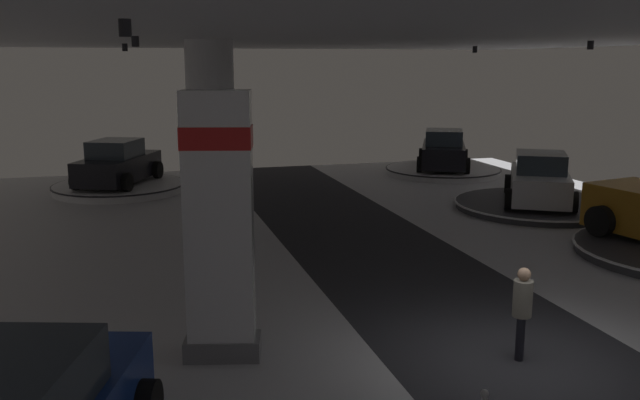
% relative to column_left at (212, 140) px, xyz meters
% --- Properties ---
extents(ground, '(24.00, 44.00, 0.06)m').
position_rel_column_left_xyz_m(ground, '(3.87, -9.90, -2.77)').
color(ground, silver).
extents(ceiling_with_spotlights, '(24.00, 44.00, 0.39)m').
position_rel_column_left_xyz_m(ceiling_with_spotlights, '(3.87, -9.90, 2.80)').
color(ceiling_with_spotlights, silver).
extents(column_left, '(1.33, 1.33, 5.50)m').
position_rel_column_left_xyz_m(column_left, '(0.00, 0.00, 0.00)').
color(column_left, silver).
rests_on(column_left, ground).
extents(brand_sign_pylon, '(1.38, 0.93, 4.47)m').
position_rel_column_left_xyz_m(brand_sign_pylon, '(-0.86, -8.31, -0.44)').
color(brand_sign_pylon, slate).
rests_on(brand_sign_pylon, ground).
extents(display_platform_deep_left, '(5.02, 5.02, 0.31)m').
position_rel_column_left_xyz_m(display_platform_deep_left, '(-2.73, 7.64, -2.58)').
color(display_platform_deep_left, silver).
rests_on(display_platform_deep_left, ground).
extents(display_car_deep_left, '(3.48, 4.57, 1.71)m').
position_rel_column_left_xyz_m(display_car_deep_left, '(-2.74, 7.62, -1.68)').
color(display_car_deep_left, black).
rests_on(display_car_deep_left, display_platform_deep_left).
extents(display_platform_far_right, '(5.58, 5.58, 0.24)m').
position_rel_column_left_xyz_m(display_platform_far_right, '(10.99, 0.51, -2.61)').
color(display_platform_far_right, '#333338').
rests_on(display_platform_far_right, ground).
extents(display_car_far_right, '(3.71, 4.53, 1.71)m').
position_rel_column_left_xyz_m(display_car_far_right, '(10.98, 0.48, -1.74)').
color(display_car_far_right, silver).
rests_on(display_car_far_right, display_platform_far_right).
extents(display_platform_deep_right, '(5.08, 5.08, 0.28)m').
position_rel_column_left_xyz_m(display_platform_deep_right, '(11.11, 8.06, -2.59)').
color(display_platform_deep_right, silver).
rests_on(display_platform_deep_right, ground).
extents(display_car_deep_right, '(3.53, 4.57, 1.71)m').
position_rel_column_left_xyz_m(display_car_deep_right, '(11.10, 8.04, -1.71)').
color(display_car_deep_right, black).
rests_on(display_car_deep_right, display_platform_deep_right).
extents(visitor_walking_near, '(0.32, 0.32, 1.59)m').
position_rel_column_left_xyz_m(visitor_walking_near, '(3.94, -9.72, -1.84)').
color(visitor_walking_near, black).
rests_on(visitor_walking_near, ground).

